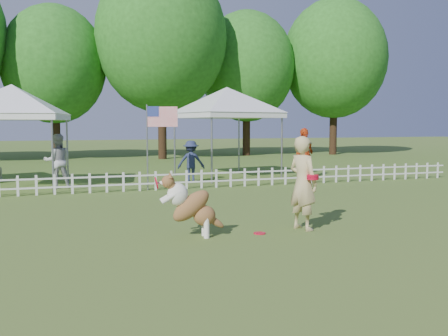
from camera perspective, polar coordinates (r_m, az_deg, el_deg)
name	(u,v)px	position (r m, az deg, el deg)	size (l,w,h in m)	color
ground	(246,237)	(9.21, 2.51, -7.91)	(120.00, 120.00, 0.00)	#3E6A21
picket_fence	(163,180)	(15.80, -6.93, -1.43)	(22.00, 0.08, 0.60)	silver
handler	(303,183)	(9.85, 9.02, -1.72)	(0.67, 0.44, 1.83)	tan
dog	(192,206)	(9.09, -3.66, -4.33)	(1.13, 0.38, 1.17)	brown
frisbee_on_turf	(260,233)	(9.51, 4.09, -7.44)	(0.23, 0.23, 0.02)	red
canopy_tent_left	(13,138)	(17.47, -22.93, 3.21)	(3.16, 3.16, 3.27)	white
canopy_tent_right	(227,133)	(19.41, 0.32, 3.97)	(3.31, 3.31, 3.42)	white
flag_pole	(147,148)	(15.72, -8.76, 2.31)	(1.03, 0.11, 2.67)	gray
spectator_a	(57,161)	(16.95, -18.50, 0.75)	(0.85, 0.66, 1.76)	#ABAAB0
spectator_b	(191,161)	(17.80, -3.79, 0.75)	(0.96, 0.55, 1.49)	#232C4B
spectator_c	(304,153)	(19.27, 9.18, 1.68)	(1.13, 0.47, 1.92)	#DA4919
tree_center_left	(54,75)	(30.97, -18.83, 10.00)	(6.00, 6.00, 9.80)	#25611B
tree_center_right	(161,52)	(30.31, -7.16, 13.01)	(7.60, 7.60, 12.60)	#25611B
tree_right	(247,77)	(33.36, 2.60, 10.40)	(6.20, 6.20, 10.40)	#25611B
tree_far_right	(334,71)	(35.21, 12.49, 10.82)	(7.00, 7.00, 11.40)	#25611B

